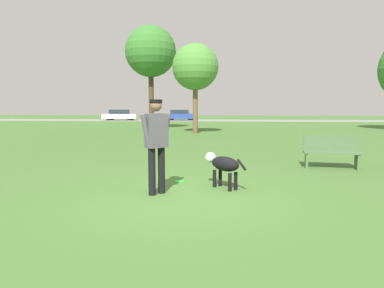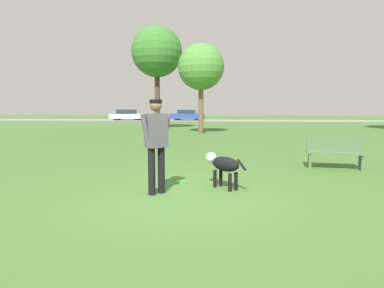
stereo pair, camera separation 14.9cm
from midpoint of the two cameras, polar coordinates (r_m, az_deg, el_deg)
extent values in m
plane|color=#426B2D|center=(6.11, -1.15, -8.87)|extent=(120.00, 120.00, 0.00)
cube|color=gray|center=(41.41, 5.17, 3.93)|extent=(120.00, 6.00, 0.01)
cylinder|color=black|center=(6.34, -4.47, -4.35)|extent=(0.18, 0.18, 0.86)
cylinder|color=black|center=(6.22, -6.05, -4.57)|extent=(0.18, 0.18, 0.86)
cube|color=#514C56|center=(6.19, -5.32, 2.25)|extent=(0.43, 0.43, 0.61)
cylinder|color=#514C56|center=(6.32, -3.69, 2.34)|extent=(0.21, 0.22, 0.62)
cylinder|color=#514C56|center=(6.06, -7.02, 2.15)|extent=(0.21, 0.22, 0.62)
sphere|color=brown|center=(6.17, -5.36, 6.41)|extent=(0.30, 0.30, 0.22)
cylinder|color=black|center=(6.17, -5.37, 7.11)|extent=(0.32, 0.32, 0.06)
ellipsoid|color=black|center=(6.68, 6.22, -3.33)|extent=(0.69, 0.70, 0.29)
ellipsoid|color=white|center=(6.82, 5.11, -3.54)|extent=(0.25, 0.25, 0.16)
sphere|color=white|center=(6.97, 3.84, -2.25)|extent=(0.30, 0.30, 0.21)
cylinder|color=black|center=(6.84, 4.46, -5.78)|extent=(0.10, 0.10, 0.35)
cylinder|color=black|center=(6.94, 5.44, -5.61)|extent=(0.10, 0.10, 0.35)
cylinder|color=black|center=(6.53, 6.99, -6.38)|extent=(0.10, 0.10, 0.35)
cylinder|color=black|center=(6.64, 7.97, -6.19)|extent=(0.10, 0.10, 0.35)
cylinder|color=black|center=(6.36, 8.93, -3.45)|extent=(0.19, 0.20, 0.20)
cylinder|color=#33D838|center=(7.36, -1.37, -6.22)|extent=(0.20, 0.20, 0.02)
torus|color=#33D838|center=(7.36, -1.37, -6.22)|extent=(0.21, 0.21, 0.02)
cylinder|color=brown|center=(20.79, 1.69, 5.84)|extent=(0.30, 0.30, 2.95)
sphere|color=#4C8938|center=(20.93, 1.72, 12.73)|extent=(2.77, 2.77, 2.77)
cylinder|color=#4C3826|center=(24.94, -5.61, 7.26)|extent=(0.37, 0.37, 4.17)
sphere|color=#38752D|center=(25.25, -5.70, 15.08)|extent=(3.61, 3.61, 3.61)
cube|color=white|center=(42.93, -10.59, 4.57)|extent=(4.26, 1.86, 0.55)
cube|color=#232D38|center=(42.95, -10.77, 5.30)|extent=(2.24, 1.55, 0.54)
cylinder|color=black|center=(43.35, -8.72, 4.37)|extent=(0.59, 0.22, 0.59)
cylinder|color=black|center=(41.91, -9.17, 4.30)|extent=(0.59, 0.22, 0.59)
cylinder|color=black|center=(43.97, -11.93, 4.33)|extent=(0.59, 0.22, 0.59)
cylinder|color=black|center=(42.56, -12.48, 4.26)|extent=(0.59, 0.22, 0.59)
cube|color=#284293|center=(42.04, -0.63, 4.67)|extent=(4.05, 1.84, 0.60)
cube|color=#232D38|center=(42.04, -0.79, 5.40)|extent=(2.11, 1.58, 0.47)
cylinder|color=black|center=(42.71, 1.13, 4.41)|extent=(0.58, 0.20, 0.58)
cylinder|color=black|center=(41.12, 0.93, 4.34)|extent=(0.58, 0.20, 0.58)
cylinder|color=black|center=(42.99, -2.11, 4.42)|extent=(0.58, 0.20, 0.58)
cylinder|color=black|center=(41.41, -2.43, 4.35)|extent=(0.58, 0.20, 0.58)
cube|color=#4C6B42|center=(9.55, 23.19, -1.38)|extent=(1.44, 0.59, 0.05)
cube|color=#4C6B42|center=(9.70, 23.08, 0.07)|extent=(1.39, 0.25, 0.40)
cube|color=#4C6B42|center=(9.70, 26.76, -2.75)|extent=(0.11, 0.36, 0.39)
cube|color=#4C6B42|center=(9.50, 19.43, -2.61)|extent=(0.11, 0.36, 0.39)
camera|label=1|loc=(0.07, -89.33, 0.07)|focal=32.00mm
camera|label=2|loc=(0.07, 90.67, -0.07)|focal=32.00mm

